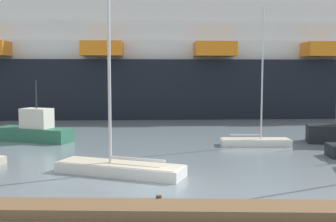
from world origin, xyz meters
TOP-DOWN VIEW (x-y plane):
  - ground_plane at (0.00, 0.00)m, footprint 600.00×600.00m
  - dock_pier at (0.00, -4.08)m, footprint 27.17×1.83m
  - sailboat_0 at (6.87, 11.91)m, footprint 5.42×1.72m
  - sailboat_2 at (-2.47, 2.50)m, footprint 7.56×4.13m
  - fishing_boat_0 at (-11.18, 13.59)m, footprint 6.90×3.89m
  - cruise_ship at (4.22, 39.36)m, footprint 134.80×29.07m

SIDE VIEW (x-z plane):
  - ground_plane at x=0.00m, z-range 0.00..0.00m
  - dock_pier at x=0.00m, z-range -0.04..0.47m
  - sailboat_0 at x=6.87m, z-range -4.85..5.78m
  - sailboat_2 at x=-2.47m, z-range -5.15..6.20m
  - fishing_boat_0 at x=-11.18m, z-range -1.57..3.50m
  - cruise_ship at x=4.22m, z-range -4.64..21.44m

